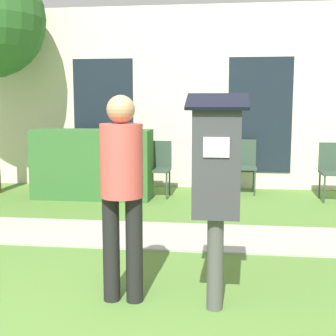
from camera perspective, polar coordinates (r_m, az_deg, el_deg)
sidewalk at (r=5.44m, az=-1.97°, el=-8.16°), size 12.00×1.10×0.02m
building_facade at (r=8.50m, az=1.57°, el=8.48°), size 10.00×0.26×3.20m
parking_meter at (r=3.36m, az=5.92°, el=-0.72°), size 0.44×0.31×1.59m
person_standing at (r=3.52m, az=-5.65°, el=-1.78°), size 0.32×0.32×1.58m
outdoor_chair_left at (r=7.65m, az=-1.31°, el=0.52°), size 0.44×0.44×0.90m
outdoor_chair_middle at (r=8.01m, az=9.12°, el=0.76°), size 0.44×0.44×0.90m
outdoor_chair_right at (r=7.76m, az=19.60°, el=0.16°), size 0.44×0.44×0.90m
hedge_row at (r=7.55m, az=-9.19°, el=0.48°), size 1.88×0.60×1.10m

